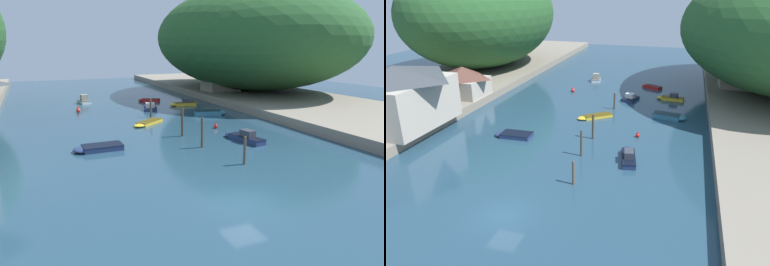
# 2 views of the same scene
# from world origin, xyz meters

# --- Properties ---
(water_surface) EXTENTS (130.00, 130.00, 0.00)m
(water_surface) POSITION_xyz_m (0.00, 30.00, 0.00)
(water_surface) COLOR #234256
(water_surface) RESTS_ON ground
(left_bank) EXTENTS (22.00, 120.00, 1.21)m
(left_bank) POSITION_xyz_m (-27.77, 30.00, 0.61)
(left_bank) COLOR gray
(left_bank) RESTS_ON ground
(hillside_left) EXTENTS (28.34, 39.68, 21.53)m
(hillside_left) POSITION_xyz_m (-28.87, 48.88, 11.97)
(hillside_left) COLOR #285628
(hillside_left) RESTS_ON left_bank
(waterfront_building) EXTENTS (10.70, 12.30, 7.38)m
(waterfront_building) POSITION_xyz_m (-20.59, 13.12, 5.01)
(waterfront_building) COLOR #B2A899
(waterfront_building) RESTS_ON left_bank
(boathouse_shed) EXTENTS (7.05, 6.53, 4.61)m
(boathouse_shed) POSITION_xyz_m (-20.23, 26.79, 3.60)
(boathouse_shed) COLOR #B2A899
(boathouse_shed) RESTS_ON left_bank
(right_bank_cottage) EXTENTS (6.58, 5.79, 5.33)m
(right_bank_cottage) POSITION_xyz_m (21.77, 44.78, 3.97)
(right_bank_cottage) COLOR gray
(right_bank_cottage) RESTS_ON right_bank
(boat_far_upstream) EXTENTS (4.06, 3.06, 0.52)m
(boat_far_upstream) POSITION_xyz_m (7.15, 44.50, 0.25)
(boat_far_upstream) COLOR red
(boat_far_upstream) RESTS_ON water_surface
(boat_red_skiff) EXTENTS (2.38, 5.64, 1.28)m
(boat_red_skiff) POSITION_xyz_m (8.06, 13.47, 0.40)
(boat_red_skiff) COLOR navy
(boat_red_skiff) RESTS_ON water_surface
(boat_open_rowboat) EXTENTS (2.90, 4.34, 1.19)m
(boat_open_rowboat) POSITION_xyz_m (4.86, 35.97, 0.35)
(boat_open_rowboat) COLOR navy
(boat_open_rowboat) RESTS_ON water_surface
(boat_moored_right) EXTENTS (4.73, 2.26, 0.52)m
(boat_moored_right) POSITION_xyz_m (-6.79, 15.82, 0.26)
(boat_moored_right) COLOR navy
(boat_moored_right) RESTS_ON water_surface
(boat_cabin_cruiser) EXTENTS (4.93, 4.44, 0.42)m
(boat_cabin_cruiser) POSITION_xyz_m (1.15, 25.48, 0.21)
(boat_cabin_cruiser) COLOR gold
(boat_cabin_cruiser) RESTS_ON water_surface
(boat_white_cruiser) EXTENTS (2.16, 3.98, 1.56)m
(boat_white_cruiser) POSITION_xyz_m (-3.74, 47.04, 0.46)
(boat_white_cruiser) COLOR white
(boat_white_cruiser) RESTS_ON water_surface
(boat_mid_channel) EXTENTS (4.56, 1.86, 1.19)m
(boat_mid_channel) POSITION_xyz_m (11.02, 37.58, 0.37)
(boat_mid_channel) COLOR gold
(boat_mid_channel) RESTS_ON water_surface
(boat_navy_launch) EXTENTS (4.79, 2.44, 0.68)m
(boat_navy_launch) POSITION_xyz_m (11.65, 28.17, 0.34)
(boat_navy_launch) COLOR teal
(boat_navy_launch) RESTS_ON water_surface
(mooring_post_nearest) EXTENTS (0.24, 0.24, 2.45)m
(mooring_post_nearest) POSITION_xyz_m (3.98, 6.50, 1.23)
(mooring_post_nearest) COLOR brown
(mooring_post_nearest) RESTS_ON water_surface
(mooring_post_second) EXTENTS (0.24, 0.24, 3.06)m
(mooring_post_second) POSITION_xyz_m (2.96, 12.81, 1.54)
(mooring_post_second) COLOR #4C3D2D
(mooring_post_second) RESTS_ON water_surface
(mooring_post_middle) EXTENTS (0.29, 0.29, 3.18)m
(mooring_post_middle) POSITION_xyz_m (2.97, 17.97, 1.60)
(mooring_post_middle) COLOR #4C3D2D
(mooring_post_middle) RESTS_ON water_surface
(mooring_post_farthest) EXTENTS (0.27, 0.27, 2.60)m
(mooring_post_farthest) POSITION_xyz_m (3.19, 30.26, 1.31)
(mooring_post_farthest) COLOR #4C3D2D
(mooring_post_farthest) RESTS_ON water_surface
(channel_buoy_near) EXTENTS (0.65, 0.65, 0.97)m
(channel_buoy_near) POSITION_xyz_m (-5.74, 37.95, 0.38)
(channel_buoy_near) COLOR red
(channel_buoy_near) RESTS_ON water_surface
(channel_buoy_far) EXTENTS (0.51, 0.51, 0.76)m
(channel_buoy_far) POSITION_xyz_m (8.15, 20.02, 0.30)
(channel_buoy_far) COLOR red
(channel_buoy_far) RESTS_ON water_surface
(person_on_quay) EXTENTS (0.32, 0.43, 1.69)m
(person_on_quay) POSITION_xyz_m (-18.48, 17.31, 2.19)
(person_on_quay) COLOR #282D3D
(person_on_quay) RESTS_ON left_bank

